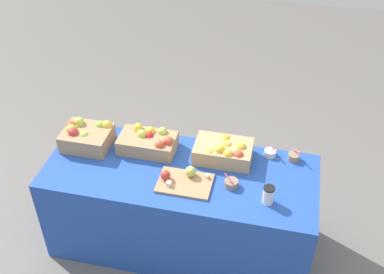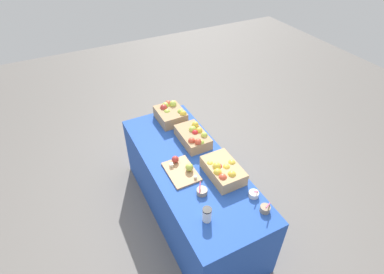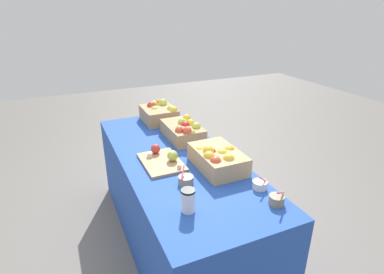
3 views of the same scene
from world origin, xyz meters
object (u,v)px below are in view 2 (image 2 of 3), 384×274
object	(u,v)px
cutting_board_front	(182,169)
apple_crate_left	(171,113)
sample_bowl_near	(254,194)
coffee_cup	(207,215)
sample_bowl_far	(265,209)
apple_crate_right	(223,170)
sample_bowl_mid	(202,191)
apple_crate_middle	(194,136)

from	to	relation	value
cutting_board_front	apple_crate_left	bearing A→B (deg)	163.17
sample_bowl_near	coffee_cup	bearing A→B (deg)	-86.48
apple_crate_left	sample_bowl_far	distance (m)	1.51
sample_bowl_far	apple_crate_right	bearing A→B (deg)	-168.29
cutting_board_front	coffee_cup	size ratio (longest dim) A/B	2.81
sample_bowl_mid	coffee_cup	world-z (taller)	coffee_cup
apple_crate_middle	sample_bowl_far	distance (m)	1.05
sample_bowl_near	sample_bowl_far	xyz separation A→B (m)	(0.17, -0.01, 0.00)
apple_crate_right	coffee_cup	xyz separation A→B (m)	(0.35, -0.36, -0.01)
cutting_board_front	sample_bowl_far	distance (m)	0.82
apple_crate_right	apple_crate_middle	bearing A→B (deg)	-179.00
apple_crate_middle	cutting_board_front	bearing A→B (deg)	-41.57
apple_crate_right	sample_bowl_mid	distance (m)	0.29
apple_crate_middle	sample_bowl_near	bearing A→B (deg)	7.89
coffee_cup	sample_bowl_near	bearing A→B (deg)	93.52
sample_bowl_near	sample_bowl_mid	xyz separation A→B (m)	(-0.22, -0.38, 0.00)
cutting_board_front	sample_bowl_far	world-z (taller)	sample_bowl_far
apple_crate_middle	sample_bowl_far	xyz separation A→B (m)	(1.04, 0.11, -0.04)
cutting_board_front	apple_crate_right	bearing A→B (deg)	53.71
apple_crate_middle	cutting_board_front	distance (m)	0.44
apple_crate_middle	sample_bowl_near	xyz separation A→B (m)	(0.87, 0.12, -0.05)
apple_crate_left	apple_crate_middle	size ratio (longest dim) A/B	0.83
sample_bowl_near	sample_bowl_far	bearing A→B (deg)	-3.41
apple_crate_right	coffee_cup	world-z (taller)	apple_crate_right
sample_bowl_near	sample_bowl_mid	bearing A→B (deg)	-120.77
sample_bowl_near	sample_bowl_mid	distance (m)	0.44
sample_bowl_near	sample_bowl_mid	world-z (taller)	sample_bowl_mid
apple_crate_left	apple_crate_right	bearing A→B (deg)	3.55
apple_crate_middle	sample_bowl_near	distance (m)	0.88
apple_crate_left	cutting_board_front	size ratio (longest dim) A/B	0.94
sample_bowl_mid	coffee_cup	bearing A→B (deg)	-20.26
apple_crate_left	apple_crate_middle	distance (m)	0.46
apple_crate_left	sample_bowl_mid	size ratio (longest dim) A/B	3.37
apple_crate_right	cutting_board_front	size ratio (longest dim) A/B	1.12
cutting_board_front	apple_crate_middle	bearing A→B (deg)	138.43
apple_crate_middle	cutting_board_front	world-z (taller)	apple_crate_middle
apple_crate_left	coffee_cup	xyz separation A→B (m)	(1.36, -0.29, -0.02)
sample_bowl_near	sample_bowl_far	size ratio (longest dim) A/B	0.92
apple_crate_left	sample_bowl_near	world-z (taller)	apple_crate_left
apple_crate_left	apple_crate_middle	bearing A→B (deg)	6.57
apple_crate_left	sample_bowl_far	xyz separation A→B (m)	(1.50, 0.16, -0.05)
sample_bowl_near	apple_crate_middle	bearing A→B (deg)	-172.11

